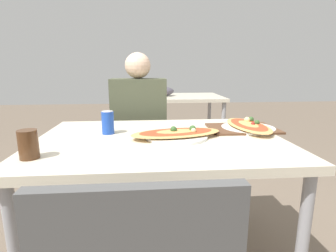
{
  "coord_description": "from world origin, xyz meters",
  "views": [
    {
      "loc": [
        -0.07,
        -1.31,
        1.11
      ],
      "look_at": [
        0.04,
        -0.0,
        0.82
      ],
      "focal_mm": 28.0,
      "sensor_mm": 36.0,
      "label": 1
    }
  ],
  "objects": [
    {
      "name": "drink_glass",
      "position": [
        -0.53,
        -0.28,
        0.81
      ],
      "size": [
        0.08,
        0.08,
        0.12
      ],
      "color": "#4C2D19",
      "rests_on": "dining_table"
    },
    {
      "name": "dining_table",
      "position": [
        0.0,
        0.0,
        0.68
      ],
      "size": [
        1.25,
        0.92,
        0.76
      ],
      "color": "beige",
      "rests_on": "ground_plane"
    },
    {
      "name": "chair_far_seated",
      "position": [
        -0.12,
        0.79,
        0.51
      ],
      "size": [
        0.4,
        0.4,
        0.92
      ],
      "rotation": [
        0.0,
        0.0,
        3.14
      ],
      "color": "#4C4C4C",
      "rests_on": "ground_plane"
    },
    {
      "name": "person_seated",
      "position": [
        -0.12,
        0.68,
        0.71
      ],
      "size": [
        0.41,
        0.24,
        1.22
      ],
      "rotation": [
        0.0,
        0.0,
        3.14
      ],
      "color": "#2D2D38",
      "rests_on": "ground_plane"
    },
    {
      "name": "pizza_main",
      "position": [
        0.09,
        -0.01,
        0.77
      ],
      "size": [
        0.5,
        0.32,
        0.06
      ],
      "color": "white",
      "rests_on": "dining_table"
    },
    {
      "name": "background_table",
      "position": [
        0.31,
        2.03,
        0.7
      ],
      "size": [
        1.1,
        0.8,
        0.88
      ],
      "color": "beige",
      "rests_on": "ground_plane"
    },
    {
      "name": "soda_can",
      "position": [
        -0.28,
        0.1,
        0.82
      ],
      "size": [
        0.07,
        0.07,
        0.12
      ],
      "color": "#1E47B2",
      "rests_on": "dining_table"
    },
    {
      "name": "pizza_second",
      "position": [
        0.53,
        0.14,
        0.77
      ],
      "size": [
        0.31,
        0.45,
        0.06
      ],
      "color": "white",
      "rests_on": "dining_table"
    },
    {
      "name": "serving_tray",
      "position": [
        0.49,
        0.14,
        0.76
      ],
      "size": [
        0.38,
        0.28,
        0.01
      ],
      "color": "brown",
      "rests_on": "dining_table"
    }
  ]
}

